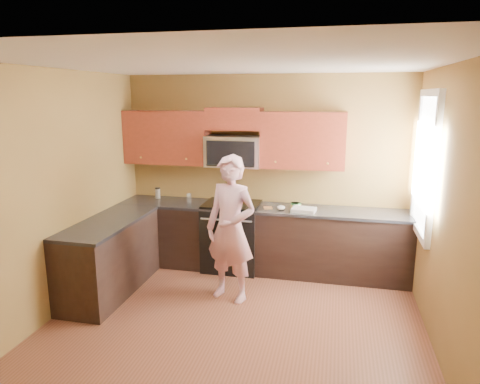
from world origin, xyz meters
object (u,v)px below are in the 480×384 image
(woman, at_px, (231,229))
(travel_mug, at_px, (158,198))
(stove, at_px, (232,236))
(frying_pan, at_px, (228,206))
(microwave, at_px, (234,166))
(butter_tub, at_px, (296,208))

(woman, xyz_separation_m, travel_mug, (-1.39, 1.09, 0.05))
(stove, xyz_separation_m, woman, (0.21, -0.92, 0.40))
(woman, height_order, frying_pan, woman)
(stove, height_order, woman, woman)
(microwave, xyz_separation_m, woman, (0.21, -1.05, -0.58))
(microwave, distance_m, travel_mug, 1.29)
(woman, bearing_deg, stove, 120.51)
(travel_mug, bearing_deg, butter_tub, -3.63)
(frying_pan, bearing_deg, stove, 94.59)
(travel_mug, bearing_deg, woman, -38.18)
(stove, bearing_deg, woman, -77.02)
(frying_pan, bearing_deg, travel_mug, 170.74)
(frying_pan, distance_m, butter_tub, 0.92)
(microwave, distance_m, frying_pan, 0.59)
(woman, xyz_separation_m, frying_pan, (-0.22, 0.74, 0.08))
(stove, xyz_separation_m, frying_pan, (-0.01, -0.19, 0.47))
(woman, bearing_deg, frying_pan, 124.36)
(microwave, height_order, travel_mug, microwave)
(woman, xyz_separation_m, butter_tub, (0.67, 0.96, 0.05))
(frying_pan, relative_size, travel_mug, 2.71)
(woman, bearing_deg, travel_mug, 159.35)
(woman, bearing_deg, butter_tub, 72.64)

